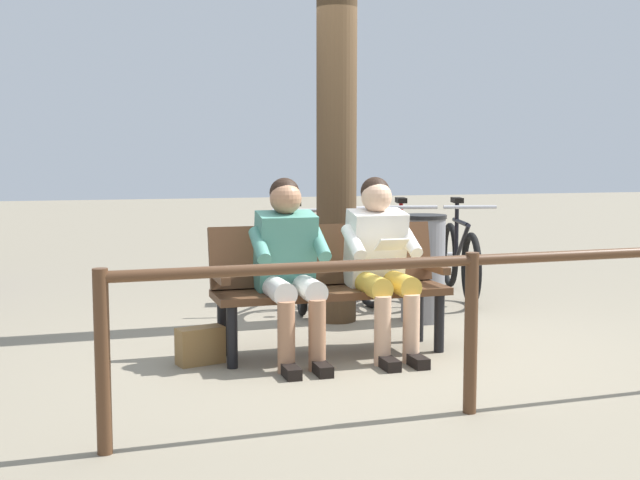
{
  "coord_description": "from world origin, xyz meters",
  "views": [
    {
      "loc": [
        1.76,
        5.17,
        1.35
      ],
      "look_at": [
        0.24,
        -0.32,
        0.75
      ],
      "focal_mm": 45.42,
      "sensor_mm": 36.0,
      "label": 1
    }
  ],
  "objects_px": {
    "bicycle_purple": "(403,259)",
    "bicycle_black": "(346,261)",
    "tree_trunk": "(337,117)",
    "bicycle_red": "(460,258)",
    "bicycle_blue": "(297,265)",
    "person_reading": "(381,257)",
    "person_companion": "(289,260)",
    "litter_bin": "(423,268)",
    "bench": "(328,279)",
    "handbag": "(200,346)"
  },
  "relations": [
    {
      "from": "tree_trunk",
      "to": "bicycle_red",
      "type": "relative_size",
      "value": 2.01
    },
    {
      "from": "person_companion",
      "to": "litter_bin",
      "type": "bearing_deg",
      "value": -146.51
    },
    {
      "from": "bicycle_purple",
      "to": "litter_bin",
      "type": "bearing_deg",
      "value": -0.94
    },
    {
      "from": "bench",
      "to": "bicycle_purple",
      "type": "bearing_deg",
      "value": -125.82
    },
    {
      "from": "bicycle_blue",
      "to": "handbag",
      "type": "bearing_deg",
      "value": -21.08
    },
    {
      "from": "bench",
      "to": "bicycle_blue",
      "type": "height_order",
      "value": "bicycle_blue"
    },
    {
      "from": "handbag",
      "to": "litter_bin",
      "type": "relative_size",
      "value": 0.35
    },
    {
      "from": "person_companion",
      "to": "bicycle_purple",
      "type": "xyz_separation_m",
      "value": [
        -1.62,
        -2.09,
        -0.3
      ]
    },
    {
      "from": "bicycle_purple",
      "to": "person_reading",
      "type": "bearing_deg",
      "value": -12.58
    },
    {
      "from": "person_reading",
      "to": "tree_trunk",
      "type": "bearing_deg",
      "value": -93.0
    },
    {
      "from": "person_reading",
      "to": "bicycle_black",
      "type": "relative_size",
      "value": 0.72
    },
    {
      "from": "bench",
      "to": "bicycle_purple",
      "type": "xyz_separation_m",
      "value": [
        -1.3,
        -1.92,
        -0.15
      ]
    },
    {
      "from": "person_companion",
      "to": "handbag",
      "type": "distance_m",
      "value": 0.8
    },
    {
      "from": "bicycle_red",
      "to": "bicycle_blue",
      "type": "relative_size",
      "value": 0.99
    },
    {
      "from": "bicycle_blue",
      "to": "tree_trunk",
      "type": "bearing_deg",
      "value": 18.97
    },
    {
      "from": "person_companion",
      "to": "bicycle_black",
      "type": "relative_size",
      "value": 0.72
    },
    {
      "from": "person_reading",
      "to": "bicycle_blue",
      "type": "bearing_deg",
      "value": -88.53
    },
    {
      "from": "bicycle_purple",
      "to": "person_companion",
      "type": "bearing_deg",
      "value": -25.03
    },
    {
      "from": "person_companion",
      "to": "bicycle_blue",
      "type": "bearing_deg",
      "value": -107.01
    },
    {
      "from": "handbag",
      "to": "tree_trunk",
      "type": "xyz_separation_m",
      "value": [
        -1.25,
        -1.08,
        1.53
      ]
    },
    {
      "from": "person_companion",
      "to": "bicycle_red",
      "type": "height_order",
      "value": "person_companion"
    },
    {
      "from": "tree_trunk",
      "to": "litter_bin",
      "type": "distance_m",
      "value": 1.41
    },
    {
      "from": "bicycle_red",
      "to": "bicycle_blue",
      "type": "height_order",
      "value": "same"
    },
    {
      "from": "bench",
      "to": "litter_bin",
      "type": "bearing_deg",
      "value": -144.72
    },
    {
      "from": "bicycle_purple",
      "to": "bicycle_black",
      "type": "distance_m",
      "value": 0.57
    },
    {
      "from": "litter_bin",
      "to": "bicycle_purple",
      "type": "distance_m",
      "value": 1.19
    },
    {
      "from": "bicycle_black",
      "to": "bicycle_blue",
      "type": "bearing_deg",
      "value": -79.84
    },
    {
      "from": "bicycle_black",
      "to": "person_companion",
      "type": "bearing_deg",
      "value": -33.86
    },
    {
      "from": "litter_bin",
      "to": "bicycle_black",
      "type": "height_order",
      "value": "bicycle_black"
    },
    {
      "from": "tree_trunk",
      "to": "bicycle_black",
      "type": "relative_size",
      "value": 1.97
    },
    {
      "from": "tree_trunk",
      "to": "person_reading",
      "type": "bearing_deg",
      "value": 88.63
    },
    {
      "from": "tree_trunk",
      "to": "bicycle_red",
      "type": "bearing_deg",
      "value": -151.2
    },
    {
      "from": "bicycle_blue",
      "to": "bicycle_red",
      "type": "bearing_deg",
      "value": 100.32
    },
    {
      "from": "person_companion",
      "to": "litter_bin",
      "type": "xyz_separation_m",
      "value": [
        -1.34,
        -0.94,
        -0.23
      ]
    },
    {
      "from": "person_reading",
      "to": "bicycle_red",
      "type": "height_order",
      "value": "person_reading"
    },
    {
      "from": "person_reading",
      "to": "bicycle_blue",
      "type": "height_order",
      "value": "person_reading"
    },
    {
      "from": "bench",
      "to": "handbag",
      "type": "xyz_separation_m",
      "value": [
        0.9,
        0.11,
        -0.39
      ]
    },
    {
      "from": "bench",
      "to": "bicycle_black",
      "type": "xyz_separation_m",
      "value": [
        -0.74,
        -1.94,
        -0.15
      ]
    },
    {
      "from": "bench",
      "to": "person_companion",
      "type": "xyz_separation_m",
      "value": [
        0.32,
        0.17,
        0.16
      ]
    },
    {
      "from": "person_reading",
      "to": "litter_bin",
      "type": "xyz_separation_m",
      "value": [
        -0.7,
        -0.93,
        -0.23
      ]
    },
    {
      "from": "bicycle_purple",
      "to": "bicycle_blue",
      "type": "xyz_separation_m",
      "value": [
        1.08,
        0.15,
        0.0
      ]
    },
    {
      "from": "bench",
      "to": "handbag",
      "type": "bearing_deg",
      "value": 5.14
    },
    {
      "from": "person_companion",
      "to": "bicycle_blue",
      "type": "xyz_separation_m",
      "value": [
        -0.54,
        -1.95,
        -0.3
      ]
    },
    {
      "from": "bench",
      "to": "bicycle_red",
      "type": "relative_size",
      "value": 0.98
    },
    {
      "from": "person_reading",
      "to": "bicycle_purple",
      "type": "relative_size",
      "value": 0.73
    },
    {
      "from": "handbag",
      "to": "person_reading",
      "type": "bearing_deg",
      "value": 177.69
    },
    {
      "from": "handbag",
      "to": "litter_bin",
      "type": "height_order",
      "value": "litter_bin"
    },
    {
      "from": "handbag",
      "to": "bicycle_purple",
      "type": "relative_size",
      "value": 0.18
    },
    {
      "from": "bench",
      "to": "person_companion",
      "type": "distance_m",
      "value": 0.39
    },
    {
      "from": "bicycle_black",
      "to": "bicycle_purple",
      "type": "bearing_deg",
      "value": 81.1
    }
  ]
}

